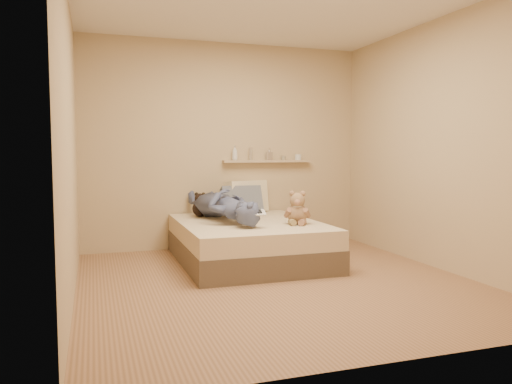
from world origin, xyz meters
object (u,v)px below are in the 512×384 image
object	(u,v)px
bed	(248,242)
teddy_bear	(297,210)
dark_plush	(200,206)
pillow_grey	(242,200)
person	(223,204)
pillow_cream	(247,197)
wall_shelf	(268,161)
game_console	(257,213)

from	to	relation	value
bed	teddy_bear	distance (m)	0.68
dark_plush	pillow_grey	world-z (taller)	pillow_grey
person	teddy_bear	bearing A→B (deg)	133.96
pillow_cream	pillow_grey	world-z (taller)	pillow_cream
teddy_bear	person	size ratio (longest dim) A/B	0.24
pillow_cream	wall_shelf	world-z (taller)	wall_shelf
bed	teddy_bear	xyz separation A→B (m)	(0.43, -0.37, 0.38)
wall_shelf	person	bearing A→B (deg)	-136.95
game_console	wall_shelf	xyz separation A→B (m)	(0.62, 1.43, 0.49)
game_console	teddy_bear	world-z (taller)	teddy_bear
teddy_bear	person	world-z (taller)	person
pillow_cream	wall_shelf	size ratio (longest dim) A/B	0.46
bed	teddy_bear	size ratio (longest dim) A/B	5.24
dark_plush	pillow_cream	bearing A→B (deg)	20.56
pillow_cream	wall_shelf	distance (m)	0.55
pillow_grey	game_console	bearing A→B (deg)	-99.40
pillow_grey	dark_plush	bearing A→B (deg)	-168.82
pillow_grey	bed	bearing A→B (deg)	-100.70
dark_plush	wall_shelf	xyz separation A→B (m)	(0.97, 0.33, 0.52)
person	pillow_cream	bearing A→B (deg)	-133.82
dark_plush	pillow_grey	distance (m)	0.56
pillow_cream	game_console	bearing A→B (deg)	-103.09
game_console	pillow_grey	size ratio (longest dim) A/B	0.37
pillow_grey	wall_shelf	world-z (taller)	wall_shelf
pillow_cream	pillow_grey	bearing A→B (deg)	-129.08
bed	teddy_bear	bearing A→B (deg)	-40.18
bed	pillow_cream	world-z (taller)	pillow_cream
pillow_grey	person	xyz separation A→B (m)	(-0.37, -0.52, 0.01)
pillow_cream	bed	bearing A→B (deg)	-106.39
person	wall_shelf	bearing A→B (deg)	-144.46
person	wall_shelf	world-z (taller)	wall_shelf
wall_shelf	pillow_grey	bearing A→B (deg)	-152.44
pillow_cream	wall_shelf	xyz separation A→B (m)	(0.31, 0.08, 0.45)
teddy_bear	wall_shelf	world-z (taller)	wall_shelf
dark_plush	pillow_cream	world-z (taller)	pillow_cream
wall_shelf	game_console	bearing A→B (deg)	-113.44
person	wall_shelf	distance (m)	1.18
teddy_bear	pillow_grey	distance (m)	1.10
bed	person	distance (m)	0.50
bed	game_console	size ratio (longest dim) A/B	10.14
game_console	pillow_grey	distance (m)	1.23
pillow_grey	wall_shelf	size ratio (longest dim) A/B	0.42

